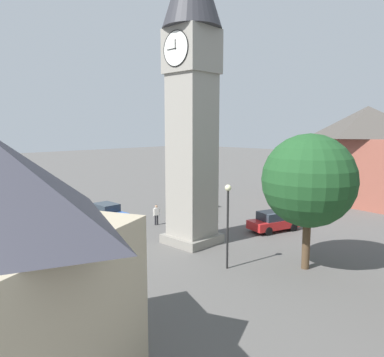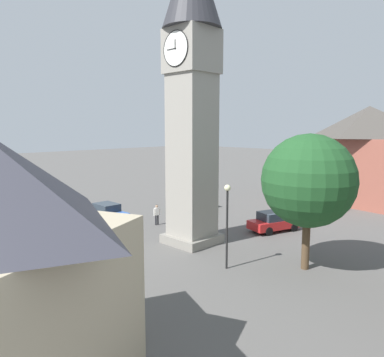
{
  "view_description": "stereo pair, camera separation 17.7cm",
  "coord_description": "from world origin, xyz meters",
  "px_view_note": "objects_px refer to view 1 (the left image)",
  "views": [
    {
      "loc": [
        -17.51,
        18.1,
        7.98
      ],
      "look_at": [
        0.0,
        0.0,
        4.5
      ],
      "focal_mm": 34.99,
      "sensor_mm": 36.0,
      "label": 1
    },
    {
      "loc": [
        -17.64,
        17.98,
        7.98
      ],
      "look_at": [
        0.0,
        0.0,
        4.5
      ],
      "focal_mm": 34.99,
      "sensor_mm": 36.0,
      "label": 2
    }
  ],
  "objects_px": {
    "car_blue_kerb": "(194,201)",
    "car_silver_kerb": "(107,213)",
    "pedestrian": "(156,213)",
    "tree": "(309,181)",
    "car_white_side": "(274,221)",
    "car_red_corner": "(37,228)",
    "clock_tower": "(192,66)",
    "lamp_post": "(228,213)",
    "building_terrace_right": "(365,154)"
  },
  "relations": [
    {
      "from": "car_blue_kerb",
      "to": "car_silver_kerb",
      "type": "relative_size",
      "value": 1.07
    },
    {
      "from": "pedestrian",
      "to": "lamp_post",
      "type": "xyz_separation_m",
      "value": [
        -10.16,
        3.42,
        2.24
      ]
    },
    {
      "from": "car_red_corner",
      "to": "car_white_side",
      "type": "distance_m",
      "value": 17.66
    },
    {
      "from": "car_red_corner",
      "to": "building_terrace_right",
      "type": "height_order",
      "value": "building_terrace_right"
    },
    {
      "from": "tree",
      "to": "lamp_post",
      "type": "xyz_separation_m",
      "value": [
        3.2,
        3.09,
        -1.8
      ]
    },
    {
      "from": "car_blue_kerb",
      "to": "building_terrace_right",
      "type": "distance_m",
      "value": 18.63
    },
    {
      "from": "car_silver_kerb",
      "to": "tree",
      "type": "height_order",
      "value": "tree"
    },
    {
      "from": "pedestrian",
      "to": "tree",
      "type": "relative_size",
      "value": 0.22
    },
    {
      "from": "car_red_corner",
      "to": "clock_tower",
      "type": "bearing_deg",
      "value": -141.39
    },
    {
      "from": "car_red_corner",
      "to": "tree",
      "type": "xyz_separation_m",
      "value": [
        -16.78,
        -8.06,
        4.28
      ]
    },
    {
      "from": "pedestrian",
      "to": "tree",
      "type": "bearing_deg",
      "value": 178.58
    },
    {
      "from": "lamp_post",
      "to": "tree",
      "type": "bearing_deg",
      "value": -135.94
    },
    {
      "from": "car_blue_kerb",
      "to": "car_white_side",
      "type": "bearing_deg",
      "value": 171.62
    },
    {
      "from": "building_terrace_right",
      "to": "car_blue_kerb",
      "type": "bearing_deg",
      "value": 52.82
    },
    {
      "from": "clock_tower",
      "to": "car_blue_kerb",
      "type": "relative_size",
      "value": 4.62
    },
    {
      "from": "tree",
      "to": "car_red_corner",
      "type": "bearing_deg",
      "value": 25.65
    },
    {
      "from": "clock_tower",
      "to": "building_terrace_right",
      "type": "distance_m",
      "value": 23.69
    },
    {
      "from": "car_red_corner",
      "to": "car_white_side",
      "type": "bearing_deg",
      "value": -129.8
    },
    {
      "from": "car_red_corner",
      "to": "car_silver_kerb",
      "type": "bearing_deg",
      "value": -85.76
    },
    {
      "from": "pedestrian",
      "to": "tree",
      "type": "height_order",
      "value": "tree"
    },
    {
      "from": "car_white_side",
      "to": "pedestrian",
      "type": "bearing_deg",
      "value": 33.33
    },
    {
      "from": "car_blue_kerb",
      "to": "car_silver_kerb",
      "type": "distance_m",
      "value": 9.01
    },
    {
      "from": "lamp_post",
      "to": "pedestrian",
      "type": "bearing_deg",
      "value": -18.64
    },
    {
      "from": "car_blue_kerb",
      "to": "car_silver_kerb",
      "type": "xyz_separation_m",
      "value": [
        1.77,
        8.83,
        0.0
      ]
    },
    {
      "from": "car_white_side",
      "to": "lamp_post",
      "type": "bearing_deg",
      "value": 104.85
    },
    {
      "from": "clock_tower",
      "to": "lamp_post",
      "type": "xyz_separation_m",
      "value": [
        -4.78,
        2.07,
        -8.69
      ]
    },
    {
      "from": "car_white_side",
      "to": "pedestrian",
      "type": "relative_size",
      "value": 2.63
    },
    {
      "from": "car_white_side",
      "to": "tree",
      "type": "xyz_separation_m",
      "value": [
        -5.48,
        5.51,
        4.28
      ]
    },
    {
      "from": "pedestrian",
      "to": "lamp_post",
      "type": "bearing_deg",
      "value": 161.36
    },
    {
      "from": "clock_tower",
      "to": "tree",
      "type": "height_order",
      "value": "clock_tower"
    },
    {
      "from": "tree",
      "to": "lamp_post",
      "type": "distance_m",
      "value": 4.8
    },
    {
      "from": "car_white_side",
      "to": "lamp_post",
      "type": "xyz_separation_m",
      "value": [
        -2.28,
        8.6,
        2.49
      ]
    },
    {
      "from": "car_silver_kerb",
      "to": "car_white_side",
      "type": "distance_m",
      "value": 13.88
    },
    {
      "from": "car_blue_kerb",
      "to": "tree",
      "type": "xyz_separation_m",
      "value": [
        -15.47,
        6.98,
        4.28
      ]
    },
    {
      "from": "pedestrian",
      "to": "tree",
      "type": "distance_m",
      "value": 13.95
    },
    {
      "from": "tree",
      "to": "building_terrace_right",
      "type": "height_order",
      "value": "building_terrace_right"
    },
    {
      "from": "clock_tower",
      "to": "lamp_post",
      "type": "distance_m",
      "value": 10.13
    },
    {
      "from": "car_white_side",
      "to": "tree",
      "type": "distance_m",
      "value": 8.87
    },
    {
      "from": "car_silver_kerb",
      "to": "pedestrian",
      "type": "relative_size",
      "value": 2.45
    },
    {
      "from": "car_red_corner",
      "to": "lamp_post",
      "type": "distance_m",
      "value": 14.68
    },
    {
      "from": "tree",
      "to": "car_white_side",
      "type": "bearing_deg",
      "value": -45.17
    },
    {
      "from": "car_red_corner",
      "to": "car_white_side",
      "type": "xyz_separation_m",
      "value": [
        -11.31,
        -13.57,
        0.0
      ]
    },
    {
      "from": "building_terrace_right",
      "to": "car_white_side",
      "type": "bearing_deg",
      "value": 86.59
    },
    {
      "from": "car_blue_kerb",
      "to": "car_red_corner",
      "type": "height_order",
      "value": "same"
    },
    {
      "from": "clock_tower",
      "to": "car_red_corner",
      "type": "bearing_deg",
      "value": 38.61
    },
    {
      "from": "car_blue_kerb",
      "to": "car_silver_kerb",
      "type": "bearing_deg",
      "value": 78.64
    },
    {
      "from": "car_white_side",
      "to": "pedestrian",
      "type": "height_order",
      "value": "pedestrian"
    },
    {
      "from": "car_white_side",
      "to": "tree",
      "type": "height_order",
      "value": "tree"
    },
    {
      "from": "clock_tower",
      "to": "pedestrian",
      "type": "xyz_separation_m",
      "value": [
        5.38,
        -1.36,
        -10.93
      ]
    },
    {
      "from": "clock_tower",
      "to": "car_silver_kerb",
      "type": "relative_size",
      "value": 4.93
    }
  ]
}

